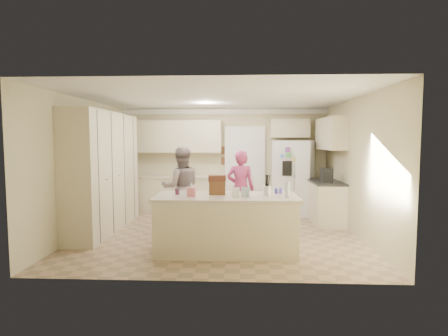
{
  "coord_description": "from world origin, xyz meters",
  "views": [
    {
      "loc": [
        0.4,
        -6.63,
        1.81
      ],
      "look_at": [
        0.1,
        0.35,
        1.25
      ],
      "focal_mm": 28.0,
      "sensor_mm": 36.0,
      "label": 1
    }
  ],
  "objects_px": {
    "refrigerator": "(294,177)",
    "dollhouse_body": "(217,188)",
    "utensil_crock": "(267,191)",
    "coffee_maker": "(326,175)",
    "tissue_box": "(191,192)",
    "teen_girl": "(241,188)",
    "teen_boy": "(181,187)",
    "island_base": "(226,225)"
  },
  "relations": [
    {
      "from": "tissue_box",
      "to": "teen_boy",
      "type": "distance_m",
      "value": 1.73
    },
    {
      "from": "coffee_maker",
      "to": "dollhouse_body",
      "type": "height_order",
      "value": "coffee_maker"
    },
    {
      "from": "refrigerator",
      "to": "utensil_crock",
      "type": "xyz_separation_m",
      "value": [
        -0.89,
        -2.96,
        0.1
      ]
    },
    {
      "from": "refrigerator",
      "to": "island_base",
      "type": "bearing_deg",
      "value": -94.64
    },
    {
      "from": "utensil_crock",
      "to": "tissue_box",
      "type": "relative_size",
      "value": 1.07
    },
    {
      "from": "coffee_maker",
      "to": "dollhouse_body",
      "type": "relative_size",
      "value": 1.15
    },
    {
      "from": "refrigerator",
      "to": "tissue_box",
      "type": "distance_m",
      "value": 3.75
    },
    {
      "from": "island_base",
      "to": "dollhouse_body",
      "type": "relative_size",
      "value": 8.46
    },
    {
      "from": "island_base",
      "to": "utensil_crock",
      "type": "relative_size",
      "value": 14.67
    },
    {
      "from": "dollhouse_body",
      "to": "teen_girl",
      "type": "distance_m",
      "value": 1.68
    },
    {
      "from": "island_base",
      "to": "tissue_box",
      "type": "bearing_deg",
      "value": -169.7
    },
    {
      "from": "tissue_box",
      "to": "teen_girl",
      "type": "xyz_separation_m",
      "value": [
        0.79,
        1.82,
        -0.2
      ]
    },
    {
      "from": "utensil_crock",
      "to": "teen_boy",
      "type": "height_order",
      "value": "teen_boy"
    },
    {
      "from": "dollhouse_body",
      "to": "teen_boy",
      "type": "height_order",
      "value": "teen_boy"
    },
    {
      "from": "dollhouse_body",
      "to": "refrigerator",
      "type": "bearing_deg",
      "value": 59.83
    },
    {
      "from": "teen_boy",
      "to": "dollhouse_body",
      "type": "bearing_deg",
      "value": 104.65
    },
    {
      "from": "teen_boy",
      "to": "teen_girl",
      "type": "xyz_separation_m",
      "value": [
        1.23,
        0.15,
        -0.04
      ]
    },
    {
      "from": "utensil_crock",
      "to": "teen_boy",
      "type": "xyz_separation_m",
      "value": [
        -1.64,
        1.52,
        -0.16
      ]
    },
    {
      "from": "refrigerator",
      "to": "dollhouse_body",
      "type": "bearing_deg",
      "value": -97.68
    },
    {
      "from": "coffee_maker",
      "to": "dollhouse_body",
      "type": "xyz_separation_m",
      "value": [
        -2.2,
        -1.8,
        -0.03
      ]
    },
    {
      "from": "teen_boy",
      "to": "tissue_box",
      "type": "bearing_deg",
      "value": 89.66
    },
    {
      "from": "island_base",
      "to": "dollhouse_body",
      "type": "xyz_separation_m",
      "value": [
        -0.15,
        0.1,
        0.6
      ]
    },
    {
      "from": "refrigerator",
      "to": "island_base",
      "type": "distance_m",
      "value": 3.42
    },
    {
      "from": "utensil_crock",
      "to": "dollhouse_body",
      "type": "xyz_separation_m",
      "value": [
        -0.8,
        0.05,
        0.04
      ]
    },
    {
      "from": "tissue_box",
      "to": "island_base",
      "type": "bearing_deg",
      "value": 10.3
    },
    {
      "from": "coffee_maker",
      "to": "dollhouse_body",
      "type": "distance_m",
      "value": 2.84
    },
    {
      "from": "tissue_box",
      "to": "dollhouse_body",
      "type": "xyz_separation_m",
      "value": [
        0.4,
        0.2,
        0.04
      ]
    },
    {
      "from": "tissue_box",
      "to": "teen_boy",
      "type": "bearing_deg",
      "value": 104.81
    },
    {
      "from": "coffee_maker",
      "to": "utensil_crock",
      "type": "relative_size",
      "value": 2.0
    },
    {
      "from": "island_base",
      "to": "teen_girl",
      "type": "distance_m",
      "value": 1.77
    },
    {
      "from": "dollhouse_body",
      "to": "teen_boy",
      "type": "xyz_separation_m",
      "value": [
        -0.84,
        1.47,
        -0.2
      ]
    },
    {
      "from": "dollhouse_body",
      "to": "utensil_crock",
      "type": "bearing_deg",
      "value": -3.58
    },
    {
      "from": "coffee_maker",
      "to": "refrigerator",
      "type": "bearing_deg",
      "value": 114.41
    },
    {
      "from": "dollhouse_body",
      "to": "island_base",
      "type": "bearing_deg",
      "value": -33.69
    },
    {
      "from": "refrigerator",
      "to": "teen_boy",
      "type": "relative_size",
      "value": 1.08
    },
    {
      "from": "coffee_maker",
      "to": "island_base",
      "type": "distance_m",
      "value": 2.87
    },
    {
      "from": "teen_boy",
      "to": "refrigerator",
      "type": "bearing_deg",
      "value": -165.45
    },
    {
      "from": "island_base",
      "to": "tissue_box",
      "type": "distance_m",
      "value": 0.79
    },
    {
      "from": "utensil_crock",
      "to": "teen_girl",
      "type": "xyz_separation_m",
      "value": [
        -0.41,
        1.67,
        -0.2
      ]
    },
    {
      "from": "dollhouse_body",
      "to": "teen_boy",
      "type": "relative_size",
      "value": 0.16
    },
    {
      "from": "coffee_maker",
      "to": "utensil_crock",
      "type": "distance_m",
      "value": 2.32
    },
    {
      "from": "utensil_crock",
      "to": "dollhouse_body",
      "type": "bearing_deg",
      "value": 176.42
    }
  ]
}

